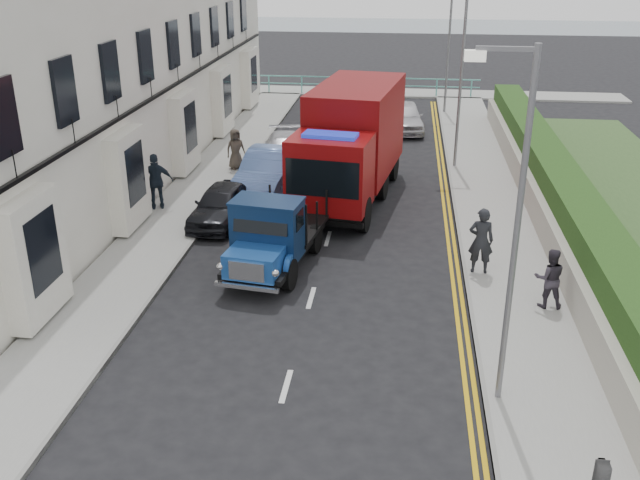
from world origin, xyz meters
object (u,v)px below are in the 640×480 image
(lamp_far, at_px, (447,37))
(bedford_lorry, at_px, (270,240))
(pedestrian_east_near, at_px, (481,241))
(lamp_near, at_px, (512,215))
(lamp_mid, at_px, (459,69))
(red_lorry, at_px, (351,141))
(parked_car_front, at_px, (221,204))

(lamp_far, bearing_deg, bedford_lorry, -104.84)
(bedford_lorry, bearing_deg, pedestrian_east_near, 14.12)
(lamp_near, height_order, lamp_far, same)
(lamp_mid, relative_size, red_lorry, 0.90)
(lamp_mid, bearing_deg, red_lorry, -132.56)
(parked_car_front, relative_size, pedestrian_east_near, 1.97)
(lamp_near, height_order, red_lorry, lamp_near)
(lamp_near, xyz_separation_m, parked_car_front, (-7.78, 9.00, -3.37))
(red_lorry, bearing_deg, lamp_far, 83.17)
(parked_car_front, bearing_deg, red_lorry, 40.20)
(bedford_lorry, bearing_deg, red_lorry, 84.06)
(lamp_mid, bearing_deg, lamp_far, 90.00)
(lamp_far, bearing_deg, lamp_mid, -90.00)
(red_lorry, relative_size, pedestrian_east_near, 4.18)
(lamp_mid, bearing_deg, lamp_near, -90.00)
(lamp_far, distance_m, bedford_lorry, 21.61)
(bedford_lorry, xyz_separation_m, parked_car_front, (-2.29, 3.69, -0.38))
(lamp_near, distance_m, lamp_mid, 16.00)
(parked_car_front, bearing_deg, pedestrian_east_near, -16.98)
(red_lorry, bearing_deg, pedestrian_east_near, -48.11)
(bedford_lorry, relative_size, parked_car_front, 1.31)
(lamp_far, bearing_deg, lamp_near, -90.00)
(lamp_near, relative_size, bedford_lorry, 1.46)
(bedford_lorry, distance_m, parked_car_front, 4.36)
(lamp_mid, distance_m, lamp_far, 10.00)
(lamp_mid, relative_size, lamp_far, 1.00)
(lamp_far, relative_size, red_lorry, 0.90)
(lamp_far, xyz_separation_m, bedford_lorry, (-5.48, -20.69, -2.99))
(pedestrian_east_near, bearing_deg, lamp_mid, -86.72)
(lamp_near, relative_size, red_lorry, 0.90)
(parked_car_front, height_order, pedestrian_east_near, pedestrian_east_near)
(lamp_mid, xyz_separation_m, pedestrian_east_near, (0.22, -10.13, -2.95))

